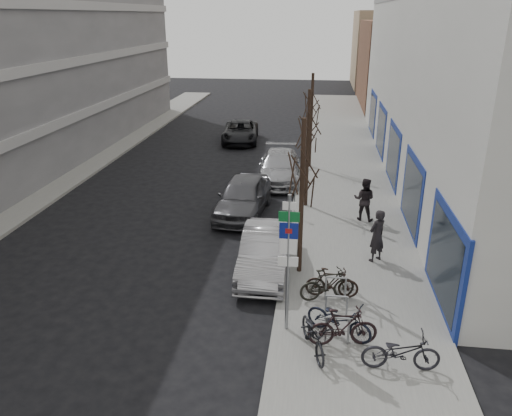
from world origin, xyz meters
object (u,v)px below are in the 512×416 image
(tree_near, at_px, (303,161))
(parked_car_mid, at_px, (243,197))
(parked_car_back, at_px, (279,167))
(pedestrian_far, at_px, (364,199))
(bike_mid_curb, at_px, (339,316))
(bike_far_curb, at_px, (401,349))
(meter_back, at_px, (300,165))
(bike_near_left, at_px, (314,332))
(bike_rack, at_px, (336,305))
(tree_far, at_px, (312,99))
(bike_far_inner, at_px, (332,282))
(highway_sign_pole, at_px, (288,256))
(meter_mid, at_px, (295,200))
(meter_front, at_px, (286,257))
(bike_mid_inner, at_px, (327,284))
(tree_mid, at_px, (309,121))
(parked_car_front, at_px, (265,252))
(bike_near_right, at_px, (343,327))
(pedestrian_near, at_px, (377,236))
(lane_car, at_px, (240,132))

(tree_near, height_order, parked_car_mid, tree_near)
(parked_car_back, xyz_separation_m, pedestrian_far, (4.11, -5.51, 0.32))
(bike_mid_curb, xyz_separation_m, bike_far_curb, (1.49, -1.25, 0.00))
(meter_back, bearing_deg, bike_near_left, -86.09)
(bike_rack, bearing_deg, tree_far, 94.32)
(tree_near, height_order, bike_far_inner, tree_near)
(highway_sign_pole, relative_size, parked_car_mid, 0.85)
(tree_near, distance_m, meter_mid, 5.95)
(parked_car_back, bearing_deg, bike_rack, -80.86)
(meter_front, distance_m, pedestrian_far, 6.29)
(tree_far, bearing_deg, bike_rack, -85.68)
(bike_rack, height_order, bike_mid_inner, bike_mid_inner)
(tree_mid, relative_size, meter_front, 4.33)
(bike_rack, distance_m, meter_front, 2.92)
(tree_near, relative_size, parked_car_front, 1.18)
(bike_near_left, bearing_deg, bike_near_right, 6.29)
(pedestrian_near, bearing_deg, parked_car_back, -107.70)
(bike_far_inner, bearing_deg, tree_far, 5.00)
(meter_mid, distance_m, bike_mid_curb, 8.78)
(bike_near_left, height_order, parked_car_mid, parked_car_mid)
(tree_mid, bearing_deg, bike_rack, -82.72)
(meter_back, xyz_separation_m, bike_far_curb, (3.19, -15.37, -0.17))
(meter_mid, xyz_separation_m, bike_mid_curb, (1.71, -8.61, -0.17))
(parked_car_front, bearing_deg, pedestrian_far, 52.48)
(bike_far_inner, relative_size, parked_car_front, 0.36)
(meter_mid, distance_m, bike_near_left, 9.47)
(bike_far_curb, bearing_deg, meter_mid, 14.82)
(pedestrian_far, bearing_deg, tree_mid, -15.70)
(bike_mid_curb, bearing_deg, pedestrian_far, 19.27)
(meter_front, bearing_deg, tree_near, 48.01)
(tree_far, height_order, parked_car_front, tree_far)
(tree_near, bearing_deg, tree_mid, 90.00)
(pedestrian_near, bearing_deg, meter_front, -14.57)
(bike_rack, relative_size, bike_near_right, 1.19)
(bike_near_right, xyz_separation_m, parked_car_front, (-2.54, 4.17, 0.04))
(bike_mid_inner, xyz_separation_m, pedestrian_near, (1.75, 2.92, 0.43))
(bike_rack, height_order, tree_mid, tree_mid)
(bike_rack, bearing_deg, bike_far_curb, -51.84)
(tree_near, height_order, meter_mid, tree_near)
(meter_mid, distance_m, parked_car_mid, 2.38)
(bike_rack, distance_m, parked_car_mid, 9.20)
(bike_near_left, bearing_deg, parked_car_front, 93.42)
(bike_mid_curb, height_order, pedestrian_far, pedestrian_far)
(tree_near, distance_m, pedestrian_far, 6.39)
(bike_rack, bearing_deg, meter_front, 124.51)
(bike_near_right, height_order, bike_mid_curb, bike_mid_curb)
(lane_car, bearing_deg, parked_car_back, -73.06)
(bike_rack, xyz_separation_m, parked_car_mid, (-4.00, 8.28, 0.19))
(meter_front, bearing_deg, bike_far_curb, -53.80)
(lane_car, xyz_separation_m, pedestrian_far, (7.62, -14.09, 0.38))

